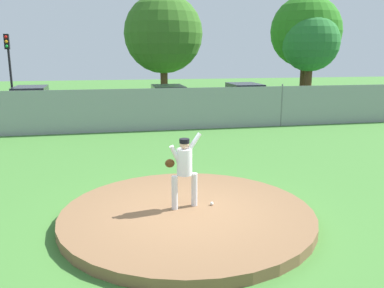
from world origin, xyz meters
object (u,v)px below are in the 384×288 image
object	(u,v)px
parked_car_slate	(168,101)
traffic_light_near	(9,58)
baseball	(212,203)
parked_car_white	(32,104)
parked_car_teal	(244,98)
pitcher_youth	(184,166)

from	to	relation	value
parked_car_slate	traffic_light_near	xyz separation A→B (m)	(-9.14, 4.43, 2.33)
baseball	parked_car_slate	bearing A→B (deg)	85.69
baseball	parked_car_white	world-z (taller)	parked_car_white
parked_car_teal	traffic_light_near	size ratio (longest dim) A/B	1.01
baseball	traffic_light_near	distance (m)	20.49
parked_car_teal	parked_car_white	distance (m)	11.84
baseball	parked_car_teal	size ratio (longest dim) A/B	0.02
baseball	parked_car_teal	distance (m)	15.62
baseball	parked_car_white	size ratio (longest dim) A/B	0.02
traffic_light_near	pitcher_youth	bearing A→B (deg)	-68.15
parked_car_teal	baseball	bearing A→B (deg)	-111.21
parked_car_white	parked_car_slate	distance (m)	7.26
parked_car_white	traffic_light_near	world-z (taller)	traffic_light_near
parked_car_slate	traffic_light_near	bearing A→B (deg)	154.13
parked_car_teal	parked_car_slate	distance (m)	4.60
baseball	traffic_light_near	xyz separation A→B (m)	(-8.07, 18.61, 2.87)
baseball	parked_car_slate	xyz separation A→B (m)	(1.07, 14.18, 0.55)
pitcher_youth	traffic_light_near	bearing A→B (deg)	111.85
baseball	traffic_light_near	bearing A→B (deg)	113.44
baseball	traffic_light_near	size ratio (longest dim) A/B	0.02
parked_car_slate	traffic_light_near	size ratio (longest dim) A/B	1.01
parked_car_teal	parked_car_white	bearing A→B (deg)	-179.05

